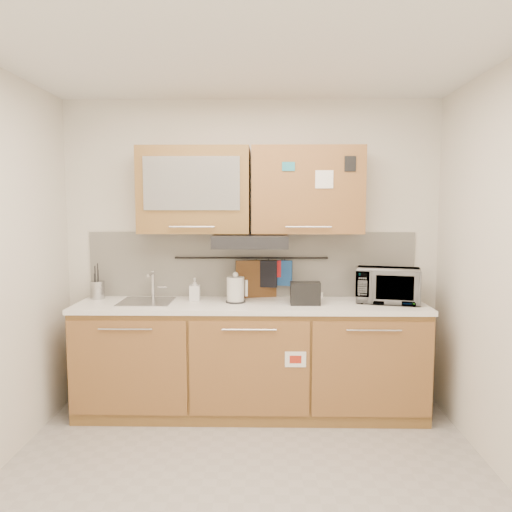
{
  "coord_description": "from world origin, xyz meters",
  "views": [
    {
      "loc": [
        0.12,
        -2.79,
        1.71
      ],
      "look_at": [
        0.05,
        1.05,
        1.32
      ],
      "focal_mm": 35.0,
      "sensor_mm": 36.0,
      "label": 1
    }
  ],
  "objects": [
    {
      "name": "upper_cabinets",
      "position": [
        -0.0,
        1.32,
        1.83
      ],
      "size": [
        1.82,
        0.37,
        0.7
      ],
      "color": "olive",
      "rests_on": "wall_back"
    },
    {
      "name": "soap_bottle",
      "position": [
        -0.46,
        1.28,
        1.01
      ],
      "size": [
        0.09,
        0.09,
        0.19
      ],
      "primitive_type": "imported",
      "rotation": [
        0.0,
        0.0,
        0.06
      ],
      "color": "#999999",
      "rests_on": "countertop"
    },
    {
      "name": "oven_mitt",
      "position": [
        0.29,
        1.44,
        1.13
      ],
      "size": [
        0.13,
        0.06,
        0.22
      ],
      "primitive_type": "cube",
      "rotation": [
        0.0,
        0.0,
        -0.24
      ],
      "color": "navy",
      "rests_on": "utensil_rail"
    },
    {
      "name": "wall_back",
      "position": [
        0.0,
        1.5,
        1.3
      ],
      "size": [
        3.2,
        0.0,
        3.2
      ],
      "primitive_type": "plane",
      "rotation": [
        1.57,
        0.0,
        0.0
      ],
      "color": "silver",
      "rests_on": "ground"
    },
    {
      "name": "base_cabinet",
      "position": [
        0.0,
        1.19,
        0.41
      ],
      "size": [
        2.8,
        0.64,
        0.88
      ],
      "color": "olive",
      "rests_on": "floor"
    },
    {
      "name": "utensil_crock",
      "position": [
        -1.3,
        1.35,
        1.0
      ],
      "size": [
        0.14,
        0.14,
        0.3
      ],
      "rotation": [
        0.0,
        0.0,
        0.18
      ],
      "color": "#ABABAF",
      "rests_on": "countertop"
    },
    {
      "name": "pot_holder",
      "position": [
        0.26,
        1.44,
        1.17
      ],
      "size": [
        0.12,
        0.02,
        0.14
      ],
      "primitive_type": "cube",
      "rotation": [
        0.0,
        0.0,
        0.06
      ],
      "color": "#B4181B",
      "rests_on": "utensil_rail"
    },
    {
      "name": "microwave",
      "position": [
        1.12,
        1.25,
        1.06
      ],
      "size": [
        0.57,
        0.45,
        0.28
      ],
      "primitive_type": "imported",
      "rotation": [
        0.0,
        0.0,
        -0.24
      ],
      "color": "#999999",
      "rests_on": "countertop"
    },
    {
      "name": "floor",
      "position": [
        0.0,
        0.0,
        0.0
      ],
      "size": [
        3.2,
        3.2,
        0.0
      ],
      "primitive_type": "plane",
      "color": "#9E9993",
      "rests_on": "ground"
    },
    {
      "name": "utensil_rail",
      "position": [
        0.0,
        1.45,
        1.26
      ],
      "size": [
        1.3,
        0.02,
        0.02
      ],
      "primitive_type": "cylinder",
      "rotation": [
        0.0,
        1.57,
        0.0
      ],
      "color": "black",
      "rests_on": "backsplash"
    },
    {
      "name": "ceiling",
      "position": [
        0.0,
        0.0,
        2.6
      ],
      "size": [
        3.2,
        3.2,
        0.0
      ],
      "primitive_type": "plane",
      "rotation": [
        3.14,
        0.0,
        0.0
      ],
      "color": "white",
      "rests_on": "wall_back"
    },
    {
      "name": "range_hood",
      "position": [
        0.0,
        1.25,
        1.42
      ],
      "size": [
        0.6,
        0.46,
        0.1
      ],
      "primitive_type": "cube",
      "color": "black",
      "rests_on": "upper_cabinets"
    },
    {
      "name": "countertop",
      "position": [
        0.0,
        1.19,
        0.9
      ],
      "size": [
        2.82,
        0.62,
        0.04
      ],
      "primitive_type": "cube",
      "color": "white",
      "rests_on": "base_cabinet"
    },
    {
      "name": "sink",
      "position": [
        -0.85,
        1.21,
        0.92
      ],
      "size": [
        0.42,
        0.4,
        0.26
      ],
      "color": "silver",
      "rests_on": "countertop"
    },
    {
      "name": "dark_pouch",
      "position": [
        0.15,
        1.44,
        1.12
      ],
      "size": [
        0.15,
        0.07,
        0.23
      ],
      "primitive_type": "cube",
      "rotation": [
        0.0,
        0.0,
        -0.2
      ],
      "color": "black",
      "rests_on": "utensil_rail"
    },
    {
      "name": "kettle",
      "position": [
        -0.12,
        1.21,
        1.02
      ],
      "size": [
        0.19,
        0.18,
        0.25
      ],
      "rotation": [
        0.0,
        0.0,
        0.32
      ],
      "color": "silver",
      "rests_on": "countertop"
    },
    {
      "name": "cutting_board",
      "position": [
        0.04,
        1.44,
        1.02
      ],
      "size": [
        0.35,
        0.1,
        0.44
      ],
      "primitive_type": "cube",
      "rotation": [
        0.0,
        0.0,
        0.21
      ],
      "color": "brown",
      "rests_on": "utensil_rail"
    },
    {
      "name": "backsplash",
      "position": [
        0.0,
        1.49,
        1.2
      ],
      "size": [
        2.8,
        0.02,
        0.56
      ],
      "primitive_type": "cube",
      "color": "silver",
      "rests_on": "countertop"
    },
    {
      "name": "toaster",
      "position": [
        0.44,
        1.14,
        1.01
      ],
      "size": [
        0.24,
        0.14,
        0.18
      ],
      "rotation": [
        0.0,
        0.0,
        -0.01
      ],
      "color": "black",
      "rests_on": "countertop"
    }
  ]
}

